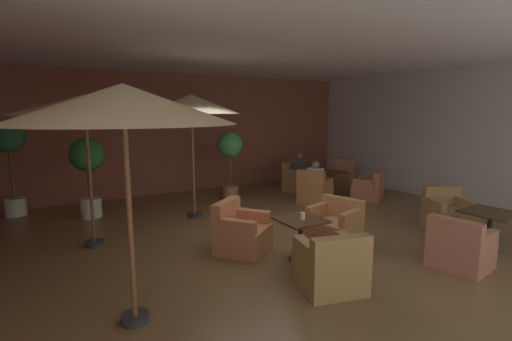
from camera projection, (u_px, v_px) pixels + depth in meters
The scene contains 25 objects.
ground_plane at pixel (269, 238), 6.85m from camera, with size 11.28×9.57×0.02m, color brown.
wall_back_brick at pixel (182, 134), 10.62m from camera, with size 11.28×0.08×3.41m, color brown.
wall_right_plain at pixel (453, 137), 9.39m from camera, with size 0.08×9.57×3.41m, color silver.
ceiling_slab at pixel (270, 47), 6.31m from camera, with size 11.28×9.57×0.06m, color silver.
cafe_table_front_left at pixel (301, 228), 5.74m from camera, with size 0.69×0.69×0.68m.
armchair_front_left_north at pixel (331, 267), 4.80m from camera, with size 0.96×0.93×0.81m.
armchair_front_left_east at pixel (335, 227), 6.51m from camera, with size 0.94×0.98×0.80m.
armchair_front_left_south at pixel (241, 233), 6.15m from camera, with size 1.11×1.11×0.85m.
cafe_table_front_right at pixel (331, 178), 10.27m from camera, with size 0.78×0.78×0.68m.
armchair_front_right_north at pixel (369, 189), 9.81m from camera, with size 1.04×1.02×0.79m.
armchair_front_right_east at pixel (341, 178), 11.23m from camera, with size 1.03×1.01×0.89m.
armchair_front_right_south at pixel (298, 180), 10.90m from camera, with size 0.97×0.98×0.87m.
armchair_front_right_west at pixel (314, 191), 9.44m from camera, with size 0.94×0.96×0.88m.
cafe_table_mid_center at pixel (490, 219), 6.15m from camera, with size 0.83×0.83×0.68m.
armchair_mid_center_north at pixel (460, 249), 5.48m from camera, with size 0.82×0.85×0.80m.
armchair_mid_center_south at pixel (448, 214), 7.29m from camera, with size 1.00×0.99×0.84m.
patio_umbrella_tall_red at pixel (85, 106), 6.07m from camera, with size 2.37×2.37×2.62m.
patio_umbrella_center_beige at pixel (191, 105), 7.85m from camera, with size 2.09×2.09×2.71m.
patio_umbrella_near_wall at pixel (123, 105), 3.73m from camera, with size 2.32×2.32×2.62m.
potted_tree_left_corner at pixel (9, 151), 8.11m from camera, with size 0.70×0.70×2.13m.
potted_tree_mid_left at pixel (230, 154), 9.68m from camera, with size 0.69×0.69×1.82m.
potted_tree_mid_right at pixel (88, 164), 8.02m from camera, with size 0.75×0.75×1.79m.
patron_blue_shirt at pixel (316, 175), 9.41m from camera, with size 0.36×0.42×0.64m.
patron_by_window at pixel (299, 166), 10.81m from camera, with size 0.40×0.34×0.68m.
iced_drink_cup at pixel (303, 216), 5.68m from camera, with size 0.08×0.08×0.11m, color white.
Camera 1 is at (-3.54, -5.53, 2.33)m, focal length 25.64 mm.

